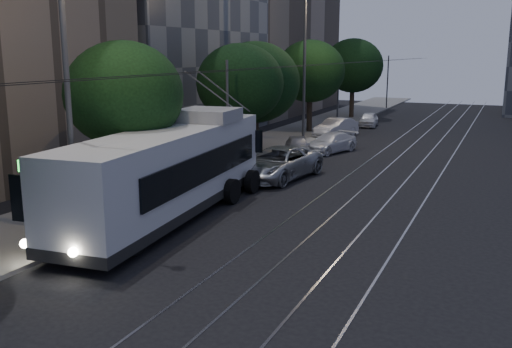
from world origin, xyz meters
The scene contains 17 objects.
ground centered at (0.00, 0.00, 0.00)m, with size 120.00×120.00×0.00m, color black.
sidewalk centered at (-7.50, 20.00, 0.07)m, with size 5.00×90.00×0.15m, color gray.
tram_rails centered at (2.50, 20.00, 0.01)m, with size 4.52×90.00×0.02m.
overhead_wires centered at (-4.97, 20.00, 3.47)m, with size 2.23×90.00×6.00m.
trolleybus centered at (-4.10, 2.78, 1.84)m, with size 3.98×13.41×5.63m.
pickup_silver centered at (-2.83, 10.81, 0.80)m, with size 2.67×5.78×1.61m, color #A6A9AD.
car_white_a centered at (-4.28, 17.69, 0.61)m, with size 1.44×3.57×1.22m, color silver.
car_white_b centered at (-2.70, 19.50, 0.63)m, with size 1.76×4.32×1.26m, color silver.
car_white_c centered at (-4.30, 26.26, 0.72)m, with size 1.53×4.40×1.45m, color silver.
car_white_d centered at (-3.50, 33.56, 0.62)m, with size 1.45×3.62×1.23m, color white.
tree_1 centered at (-6.50, 3.19, 4.68)m, with size 4.79×4.79×6.86m.
tree_2 centered at (-6.50, 14.00, 4.62)m, with size 5.03×5.03×6.90m.
tree_3 centered at (-7.00, 17.21, 4.52)m, with size 5.63×5.63×7.06m.
tree_4 centered at (-6.94, 27.65, 4.89)m, with size 5.44×5.44×7.35m.
tree_5 centered at (-6.50, 39.10, 5.09)m, with size 5.75×5.75×7.69m.
streetlamp_near centered at (-5.37, -0.78, 6.82)m, with size 2.73×0.44×11.47m.
streetlamp_far centered at (-5.37, 23.03, 6.75)m, with size 2.70×0.44×11.34m.
Camera 1 is at (7.85, -15.76, 6.37)m, focal length 40.00 mm.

